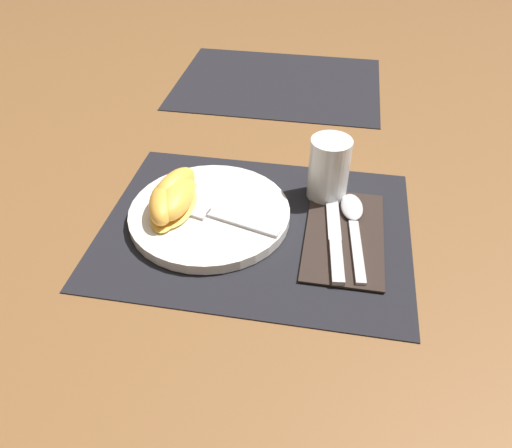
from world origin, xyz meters
name	(u,v)px	position (x,y,z in m)	size (l,w,h in m)	color
ground_plane	(256,228)	(0.00, 0.00, 0.00)	(3.00, 3.00, 0.00)	brown
placemat	(256,227)	(0.00, 0.00, 0.00)	(0.45, 0.35, 0.00)	black
placemat_far	(278,83)	(-0.04, 0.51, 0.00)	(0.45, 0.35, 0.00)	black
plate	(210,214)	(-0.07, 0.01, 0.01)	(0.24, 0.24, 0.02)	white
juice_glass	(329,172)	(0.10, 0.10, 0.05)	(0.06, 0.06, 0.10)	silver
napkin	(344,235)	(0.13, 0.00, 0.01)	(0.11, 0.21, 0.00)	#2D231E
knife	(334,234)	(0.12, -0.01, 0.01)	(0.04, 0.21, 0.01)	#BCBCC1
spoon	(353,218)	(0.14, 0.03, 0.01)	(0.04, 0.19, 0.01)	#BCBCC1
fork	(213,214)	(-0.06, -0.01, 0.02)	(0.18, 0.07, 0.00)	#BCBCC1
citrus_wedge_0	(175,189)	(-0.13, 0.02, 0.04)	(0.07, 0.10, 0.05)	#F7C656
citrus_wedge_1	(176,197)	(-0.12, 0.00, 0.04)	(0.06, 0.11, 0.04)	#F7C656
citrus_wedge_2	(163,205)	(-0.13, -0.02, 0.04)	(0.06, 0.10, 0.04)	#F7C656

